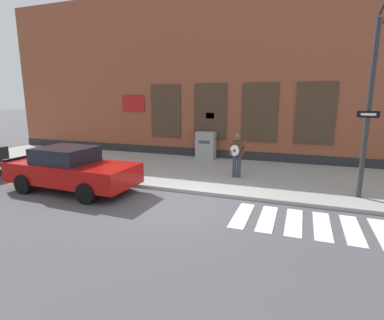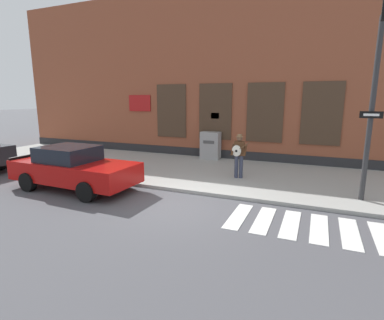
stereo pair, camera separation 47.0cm
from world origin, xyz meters
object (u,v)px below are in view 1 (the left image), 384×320
red_car (71,169)px  utility_box (206,145)px  busker (237,153)px  traffic_light (377,70)px

red_car → utility_box: (2.83, 6.51, 0.05)m
busker → utility_box: busker is taller
red_car → busker: bearing=33.0°
red_car → utility_box: size_ratio=3.34×
busker → traffic_light: size_ratio=0.31×
red_car → busker: (5.11, 3.32, 0.33)m
traffic_light → utility_box: traffic_light is taller
traffic_light → utility_box: (-6.32, 5.33, -3.08)m
traffic_light → utility_box: size_ratio=3.94×
red_car → traffic_light: 9.75m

